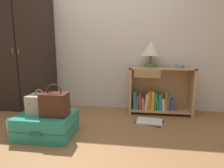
# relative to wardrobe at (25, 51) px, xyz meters

# --- Properties ---
(ground_plane) EXTENTS (9.00, 9.00, 0.00)m
(ground_plane) POSITION_rel_wardrobe_xyz_m (1.29, -1.20, -1.00)
(ground_plane) COLOR olive
(back_wall) EXTENTS (6.40, 0.10, 2.60)m
(back_wall) POSITION_rel_wardrobe_xyz_m (1.29, 0.30, 0.30)
(back_wall) COLOR beige
(back_wall) RESTS_ON ground_plane
(wardrobe) EXTENTS (0.90, 0.47, 1.99)m
(wardrobe) POSITION_rel_wardrobe_xyz_m (0.00, 0.00, 0.00)
(wardrobe) COLOR black
(wardrobe) RESTS_ON ground_plane
(bookshelf) EXTENTS (1.00, 0.34, 0.75)m
(bookshelf) POSITION_rel_wardrobe_xyz_m (2.22, 0.07, -0.65)
(bookshelf) COLOR tan
(bookshelf) RESTS_ON ground_plane
(table_lamp) EXTENTS (0.31, 0.31, 0.41)m
(table_lamp) POSITION_rel_wardrobe_xyz_m (2.09, 0.08, 0.03)
(table_lamp) COLOR #4C7542
(table_lamp) RESTS_ON bookshelf
(bowl) EXTENTS (0.13, 0.13, 0.05)m
(bowl) POSITION_rel_wardrobe_xyz_m (2.53, 0.03, -0.23)
(bowl) COLOR slate
(bowl) RESTS_ON bookshelf
(suitcase_large) EXTENTS (0.66, 0.53, 0.27)m
(suitcase_large) POSITION_rel_wardrobe_xyz_m (0.82, -0.96, -0.86)
(suitcase_large) COLOR teal
(suitcase_large) RESTS_ON ground_plane
(train_case) EXTENTS (0.26, 0.24, 0.30)m
(train_case) POSITION_rel_wardrobe_xyz_m (0.74, -0.93, -0.61)
(train_case) COLOR #A89E8E
(train_case) RESTS_ON suitcase_large
(handbag) EXTENTS (0.30, 0.20, 0.38)m
(handbag) POSITION_rel_wardrobe_xyz_m (0.95, -0.99, -0.58)
(handbag) COLOR #472319
(handbag) RESTS_ON suitcase_large
(bottle) EXTENTS (0.08, 0.08, 0.19)m
(bottle) POSITION_rel_wardrobe_xyz_m (0.33, -0.96, -0.91)
(bottle) COLOR white
(bottle) RESTS_ON ground_plane
(open_book_on_floor) EXTENTS (0.44, 0.38, 0.02)m
(open_book_on_floor) POSITION_rel_wardrobe_xyz_m (2.08, -0.36, -0.99)
(open_book_on_floor) COLOR white
(open_book_on_floor) RESTS_ON ground_plane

